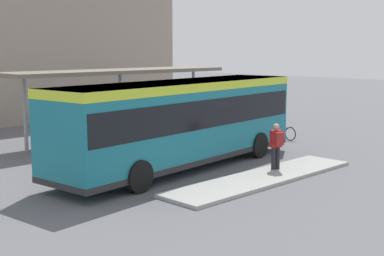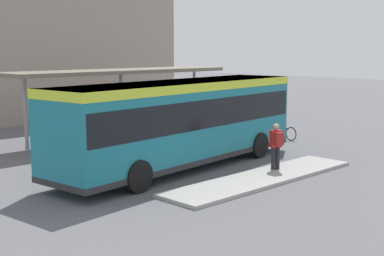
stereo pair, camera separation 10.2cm
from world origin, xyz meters
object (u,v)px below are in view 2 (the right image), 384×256
bicycle_red (269,130)px  city_bus (181,118)px  bicycle_orange (259,128)px  bicycle_yellow (246,127)px  bicycle_blue (284,133)px  pedestrian_waiting (276,143)px  potted_planter_near_shelter (173,125)px

bicycle_red → city_bus: bearing=109.8°
bicycle_orange → bicycle_yellow: bearing=-172.6°
city_bus → bicycle_yellow: 8.99m
city_bus → bicycle_blue: size_ratio=7.18×
pedestrian_waiting → bicycle_yellow: 9.03m
bicycle_yellow → potted_planter_near_shelter: potted_planter_near_shelter is taller
city_bus → bicycle_orange: city_bus is taller
bicycle_blue → potted_planter_near_shelter: (-3.79, 3.95, 0.35)m
pedestrian_waiting → city_bus: bearing=54.4°
bicycle_blue → bicycle_yellow: bearing=-177.5°
city_bus → pedestrian_waiting: bearing=-63.4°
pedestrian_waiting → bicycle_red: bearing=-29.2°
pedestrian_waiting → bicycle_yellow: size_ratio=1.09×
city_bus → bicycle_blue: 8.17m
pedestrian_waiting → potted_planter_near_shelter: 8.30m
city_bus → bicycle_orange: (8.07, 2.76, -1.52)m
bicycle_yellow → pedestrian_waiting: bearing=145.5°
bicycle_orange → potted_planter_near_shelter: bearing=-111.1°
bicycle_red → bicycle_orange: size_ratio=1.01×
bicycle_orange → bicycle_yellow: 0.84m
city_bus → potted_planter_near_shelter: 6.64m
bicycle_yellow → bicycle_orange: bearing=-172.7°
pedestrian_waiting → bicycle_blue: pedestrian_waiting is taller
bicycle_yellow → bicycle_red: bearing=-179.3°
bicycle_blue → bicycle_orange: 1.67m
bicycle_yellow → potted_planter_near_shelter: 4.21m
bicycle_yellow → city_bus: bearing=122.9°
bicycle_red → bicycle_yellow: 1.69m
potted_planter_near_shelter → bicycle_yellow: bearing=-20.2°
city_bus → pedestrian_waiting: size_ratio=6.89×
pedestrian_waiting → bicycle_blue: size_ratio=1.04×
bicycle_blue → bicycle_orange: (0.12, 1.67, 0.03)m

